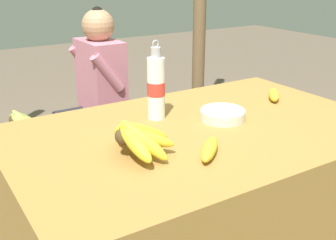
# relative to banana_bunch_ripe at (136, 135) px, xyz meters

# --- Properties ---
(market_counter) EXTENTS (1.46, 0.93, 0.71)m
(market_counter) POSITION_rel_banana_bunch_ripe_xyz_m (0.32, 0.08, -0.43)
(market_counter) COLOR olive
(market_counter) RESTS_ON ground_plane
(banana_bunch_ripe) EXTENTS (0.21, 0.31, 0.14)m
(banana_bunch_ripe) POSITION_rel_banana_bunch_ripe_xyz_m (0.00, 0.00, 0.00)
(banana_bunch_ripe) COLOR #4C381E
(banana_bunch_ripe) RESTS_ON market_counter
(serving_bowl) EXTENTS (0.19, 0.19, 0.05)m
(serving_bowl) POSITION_rel_banana_bunch_ripe_xyz_m (0.46, 0.11, -0.04)
(serving_bowl) COLOR silver
(serving_bowl) RESTS_ON market_counter
(water_bottle) EXTENTS (0.07, 0.07, 0.32)m
(water_bottle) POSITION_rel_banana_bunch_ripe_xyz_m (0.24, 0.27, 0.06)
(water_bottle) COLOR white
(water_bottle) RESTS_ON market_counter
(loose_banana_front) EXTENTS (0.17, 0.16, 0.05)m
(loose_banana_front) POSITION_rel_banana_bunch_ripe_xyz_m (0.20, -0.13, -0.05)
(loose_banana_front) COLOR yellow
(loose_banana_front) RESTS_ON market_counter
(loose_banana_side) EXTENTS (0.14, 0.15, 0.05)m
(loose_banana_side) POSITION_rel_banana_bunch_ripe_xyz_m (0.83, 0.19, -0.05)
(loose_banana_side) COLOR yellow
(loose_banana_side) RESTS_ON market_counter
(wooden_bench) EXTENTS (1.79, 0.32, 0.40)m
(wooden_bench) POSITION_rel_banana_bunch_ripe_xyz_m (0.36, 1.25, -0.44)
(wooden_bench) COLOR brown
(wooden_bench) RESTS_ON ground_plane
(seated_vendor) EXTENTS (0.41, 0.39, 1.08)m
(seated_vendor) POSITION_rel_banana_bunch_ripe_xyz_m (0.36, 1.22, -0.17)
(seated_vendor) COLOR #232328
(seated_vendor) RESTS_ON ground_plane
(banana_bunch_green) EXTENTS (0.17, 0.28, 0.14)m
(banana_bunch_green) POSITION_rel_banana_bunch_ripe_xyz_m (-0.10, 1.25, -0.31)
(banana_bunch_green) COLOR #4C381E
(banana_bunch_green) RESTS_ON wooden_bench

